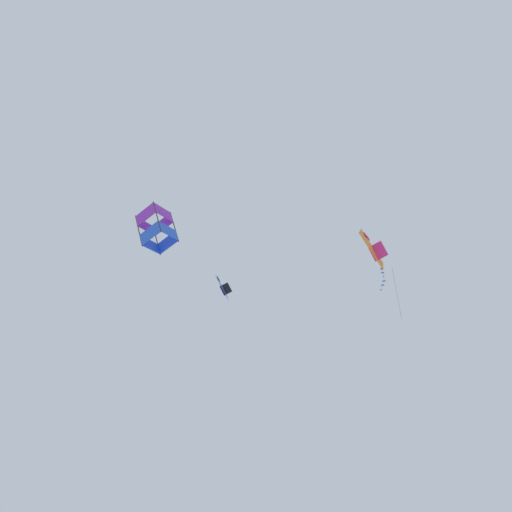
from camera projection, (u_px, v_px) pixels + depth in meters
name	position (u px, v px, depth m)	size (l,w,h in m)	color
kite_box_upper_right	(157.00, 228.00, 21.18)	(1.98, 1.43, 2.24)	purple
kite_delta_near_right	(373.00, 249.00, 24.85)	(1.59, 3.35, 5.26)	orange
kite_delta_near_left	(223.00, 287.00, 23.67)	(1.23, 2.10, 1.16)	blue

